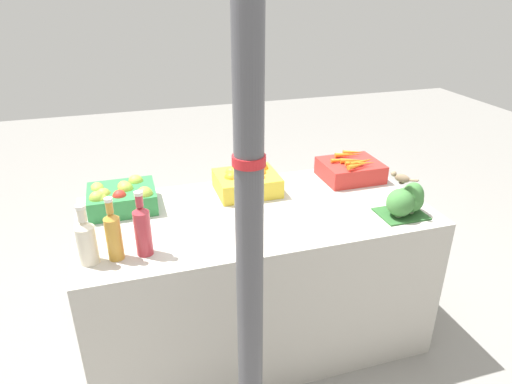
% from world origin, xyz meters
% --- Properties ---
extents(ground_plane, '(10.00, 10.00, 0.00)m').
position_xyz_m(ground_plane, '(0.00, 0.00, 0.00)').
color(ground_plane, gray).
extents(market_table, '(1.69, 0.81, 0.79)m').
position_xyz_m(market_table, '(0.00, 0.00, 0.39)').
color(market_table, '#B7B2A8').
rests_on(market_table, ground_plane).
extents(support_pole, '(0.10, 0.10, 2.50)m').
position_xyz_m(support_pole, '(-0.24, -0.73, 1.25)').
color(support_pole, '#4C4C51').
rests_on(support_pole, ground_plane).
extents(apple_crate, '(0.32, 0.27, 0.14)m').
position_xyz_m(apple_crate, '(-0.63, 0.22, 0.85)').
color(apple_crate, '#2D8442').
rests_on(apple_crate, market_table).
extents(orange_crate, '(0.32, 0.27, 0.14)m').
position_xyz_m(orange_crate, '(0.02, 0.22, 0.85)').
color(orange_crate, gold).
rests_on(orange_crate, market_table).
extents(carrot_crate, '(0.32, 0.27, 0.14)m').
position_xyz_m(carrot_crate, '(0.62, 0.22, 0.84)').
color(carrot_crate, red).
rests_on(carrot_crate, market_table).
extents(broccoli_pile, '(0.22, 0.18, 0.16)m').
position_xyz_m(broccoli_pile, '(0.67, -0.25, 0.86)').
color(broccoli_pile, '#2D602D').
rests_on(broccoli_pile, market_table).
extents(juice_bottle_cloudy, '(0.08, 0.08, 0.26)m').
position_xyz_m(juice_bottle_cloudy, '(-0.77, -0.23, 0.89)').
color(juice_bottle_cloudy, beige).
rests_on(juice_bottle_cloudy, market_table).
extents(juice_bottle_amber, '(0.06, 0.06, 0.27)m').
position_xyz_m(juice_bottle_amber, '(-0.66, -0.23, 0.90)').
color(juice_bottle_amber, gold).
rests_on(juice_bottle_amber, market_table).
extents(juice_bottle_ruby, '(0.07, 0.07, 0.28)m').
position_xyz_m(juice_bottle_ruby, '(-0.55, -0.23, 0.90)').
color(juice_bottle_ruby, '#B2333D').
rests_on(juice_bottle_ruby, market_table).
extents(sparrow_bird, '(0.09, 0.12, 0.05)m').
position_xyz_m(sparrow_bird, '(0.63, -0.24, 0.98)').
color(sparrow_bird, '#4C3D2D').
rests_on(sparrow_bird, broccoli_pile).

